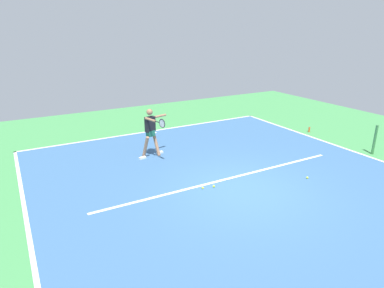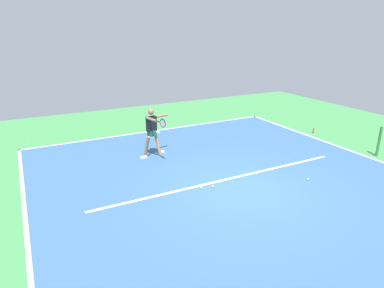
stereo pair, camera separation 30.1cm
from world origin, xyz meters
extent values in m
plane|color=#428E4C|center=(0.00, 0.00, 0.00)|extent=(22.91, 22.91, 0.00)
cube|color=#38608E|center=(0.00, 0.00, 0.00)|extent=(10.91, 13.05, 0.00)
cube|color=white|center=(0.00, -6.47, 0.00)|extent=(10.91, 0.10, 0.01)
cube|color=white|center=(-5.41, 0.00, 0.00)|extent=(0.10, 13.05, 0.01)
cube|color=white|center=(5.41, 0.00, 0.00)|extent=(0.10, 13.05, 0.01)
cube|color=white|center=(0.00, -0.80, 0.00)|extent=(8.18, 0.10, 0.01)
cube|color=white|center=(0.00, -6.27, 0.00)|extent=(0.10, 0.30, 0.01)
cylinder|color=#38753D|center=(-5.76, 0.00, 0.54)|extent=(0.09, 0.09, 1.07)
cylinder|color=#9E7051|center=(1.00, -3.73, 0.39)|extent=(0.20, 0.41, 0.82)
cube|color=white|center=(0.86, -3.77, 0.04)|extent=(0.26, 0.16, 0.07)
cylinder|color=#9E7051|center=(1.45, -3.62, 0.39)|extent=(0.20, 0.41, 0.82)
cube|color=white|center=(1.59, -3.58, 0.04)|extent=(0.26, 0.16, 0.07)
cube|color=#1E664C|center=(1.22, -3.68, 0.84)|extent=(0.29, 0.25, 0.20)
cube|color=black|center=(1.22, -3.68, 1.16)|extent=(0.37, 0.26, 0.52)
sphere|color=#9E7051|center=(1.22, -3.68, 1.59)|extent=(0.21, 0.21, 0.21)
cylinder|color=#9E7051|center=(0.81, -3.78, 1.37)|extent=(0.53, 0.21, 0.08)
cylinder|color=#9E7051|center=(1.33, -3.38, 1.40)|extent=(0.21, 0.53, 0.08)
cylinder|color=black|center=(1.23, -3.02, 1.40)|extent=(0.08, 0.22, 0.03)
torus|color=black|center=(1.17, -2.78, 1.40)|extent=(0.10, 0.29, 0.29)
cylinder|color=silver|center=(1.17, -2.78, 1.40)|extent=(0.07, 0.24, 0.25)
sphere|color=#CCE033|center=(0.63, -0.53, 0.03)|extent=(0.07, 0.07, 0.07)
sphere|color=#CCE033|center=(0.96, -0.60, 0.03)|extent=(0.07, 0.07, 0.07)
sphere|color=#CCE033|center=(-2.12, 0.35, 0.03)|extent=(0.07, 0.07, 0.07)
cylinder|color=#D84C1E|center=(-5.86, -3.01, 0.11)|extent=(0.07, 0.07, 0.22)
camera|label=1|loc=(5.34, 6.61, 4.26)|focal=31.30mm
camera|label=2|loc=(5.08, 6.76, 4.26)|focal=31.30mm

